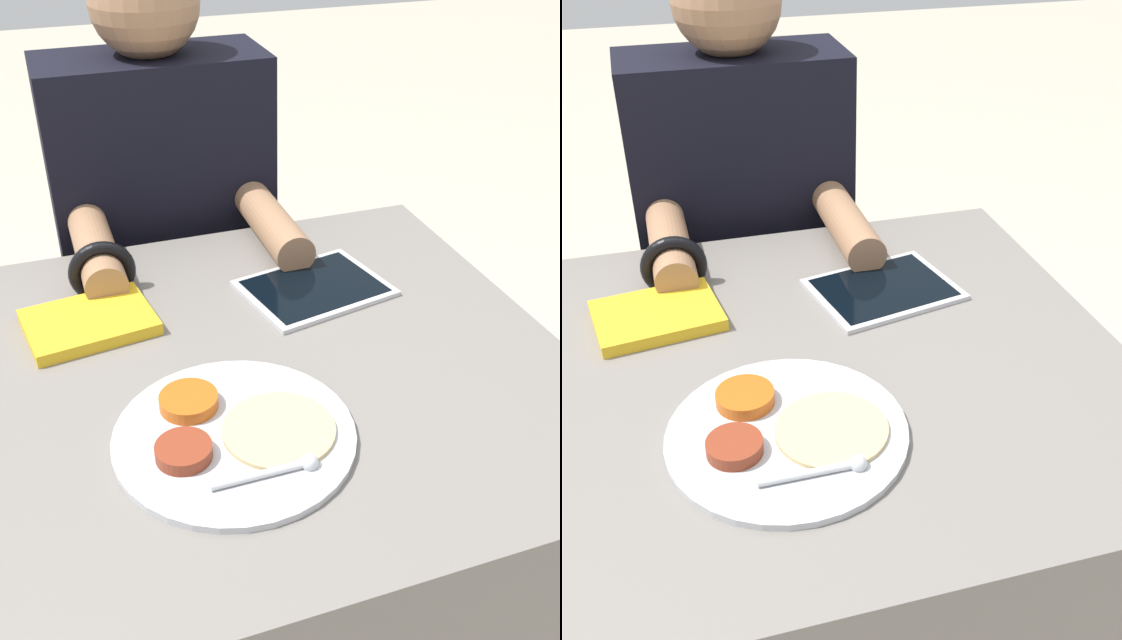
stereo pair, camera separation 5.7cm
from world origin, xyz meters
TOP-DOWN VIEW (x-y plane):
  - dining_table at (0.00, 0.00)m, footprint 0.96×0.83m
  - thali_tray at (-0.05, -0.15)m, footprint 0.31×0.31m
  - red_notebook at (-0.18, 0.17)m, footprint 0.21×0.17m
  - tablet_device at (0.18, 0.16)m, footprint 0.26×0.22m
  - person_diner at (0.01, 0.56)m, footprint 0.43×0.46m

SIDE VIEW (x-z plane):
  - dining_table at x=0.00m, z-range 0.00..0.74m
  - person_diner at x=0.01m, z-range -0.04..1.19m
  - tablet_device at x=0.18m, z-range 0.74..0.75m
  - thali_tray at x=-0.05m, z-range 0.73..0.76m
  - red_notebook at x=-0.18m, z-range 0.73..0.75m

